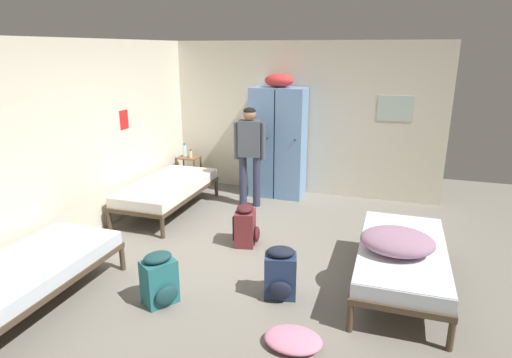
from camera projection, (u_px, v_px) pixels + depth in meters
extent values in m
plane|color=slate|center=(249.00, 260.00, 5.24)|extent=(8.80, 8.80, 0.00)
cube|color=beige|center=(302.00, 119.00, 7.38)|extent=(4.69, 0.06, 2.59)
cube|color=beige|center=(79.00, 143.00, 5.55)|extent=(0.06, 5.50, 2.59)
cube|color=#B7CCBC|center=(396.00, 108.00, 6.83)|extent=(0.55, 0.01, 0.40)
cube|color=red|center=(124.00, 120.00, 6.37)|extent=(0.01, 0.20, 0.28)
cube|color=#6B93C6|center=(265.00, 142.00, 7.38)|extent=(0.44, 0.52, 1.85)
cylinder|color=black|center=(267.00, 138.00, 7.05)|extent=(0.02, 0.03, 0.02)
cube|color=#6B93C6|center=(291.00, 144.00, 7.24)|extent=(0.44, 0.52, 1.85)
cylinder|color=black|center=(295.00, 140.00, 6.92)|extent=(0.02, 0.03, 0.02)
ellipsoid|color=red|center=(279.00, 80.00, 7.00)|extent=(0.48, 0.36, 0.22)
cylinder|color=brown|center=(177.00, 174.00, 7.84)|extent=(0.03, 0.03, 0.55)
cylinder|color=brown|center=(195.00, 175.00, 7.73)|extent=(0.03, 0.03, 0.55)
cylinder|color=brown|center=(184.00, 170.00, 8.08)|extent=(0.03, 0.03, 0.55)
cylinder|color=brown|center=(201.00, 171.00, 7.98)|extent=(0.03, 0.03, 0.55)
cube|color=brown|center=(189.00, 177.00, 7.93)|extent=(0.38, 0.30, 0.02)
cube|color=brown|center=(188.00, 158.00, 7.83)|extent=(0.38, 0.30, 0.02)
cylinder|color=#473828|center=(109.00, 221.00, 6.05)|extent=(0.06, 0.06, 0.28)
cylinder|color=#473828|center=(162.00, 229.00, 5.80)|extent=(0.06, 0.06, 0.28)
cylinder|color=#473828|center=(173.00, 183.00, 7.72)|extent=(0.06, 0.06, 0.28)
cylinder|color=#473828|center=(216.00, 188.00, 7.47)|extent=(0.06, 0.06, 0.28)
cube|color=#473828|center=(168.00, 193.00, 6.71)|extent=(0.90, 1.90, 0.06)
cube|color=silver|center=(168.00, 186.00, 6.68)|extent=(0.87, 1.84, 0.14)
cube|color=silver|center=(167.00, 182.00, 6.66)|extent=(0.86, 1.82, 0.01)
cylinder|color=#473828|center=(63.00, 248.00, 5.22)|extent=(0.06, 0.06, 0.28)
cylinder|color=#473828|center=(122.00, 259.00, 4.97)|extent=(0.06, 0.06, 0.28)
cube|color=#473828|center=(28.00, 278.00, 4.21)|extent=(0.90, 1.90, 0.06)
cube|color=silver|center=(26.00, 269.00, 4.18)|extent=(0.87, 1.84, 0.14)
cube|color=silver|center=(25.00, 262.00, 4.16)|extent=(0.86, 1.82, 0.01)
cylinder|color=#473828|center=(436.00, 245.00, 5.31)|extent=(0.06, 0.06, 0.28)
cylinder|color=#473828|center=(366.00, 236.00, 5.56)|extent=(0.06, 0.06, 0.28)
cylinder|color=#473828|center=(451.00, 336.00, 3.64)|extent=(0.06, 0.06, 0.28)
cylinder|color=#473828|center=(350.00, 318.00, 3.89)|extent=(0.06, 0.06, 0.28)
cube|color=#473828|center=(401.00, 261.00, 4.55)|extent=(0.90, 1.90, 0.06)
cube|color=silver|center=(402.00, 253.00, 4.52)|extent=(0.87, 1.84, 0.14)
cube|color=silver|center=(403.00, 246.00, 4.50)|extent=(0.86, 1.82, 0.01)
ellipsoid|color=gray|center=(397.00, 241.00, 4.34)|extent=(0.73, 0.63, 0.23)
cylinder|color=#2D334C|center=(257.00, 181.00, 6.92)|extent=(0.12, 0.12, 0.83)
cylinder|color=#2D334C|center=(243.00, 181.00, 6.95)|extent=(0.12, 0.12, 0.83)
cube|color=#474C56|center=(250.00, 139.00, 6.73)|extent=(0.37, 0.26, 0.57)
cylinder|color=#474C56|center=(263.00, 142.00, 6.71)|extent=(0.08, 0.08, 0.59)
cylinder|color=#474C56|center=(236.00, 141.00, 6.77)|extent=(0.08, 0.08, 0.59)
sphere|color=#936B4C|center=(250.00, 114.00, 6.62)|extent=(0.20, 0.20, 0.20)
ellipsoid|color=black|center=(250.00, 111.00, 6.60)|extent=(0.19, 0.19, 0.11)
cylinder|color=#B2DBEA|center=(185.00, 151.00, 7.83)|extent=(0.07, 0.07, 0.21)
cylinder|color=#2666B2|center=(184.00, 144.00, 7.80)|extent=(0.04, 0.04, 0.03)
cylinder|color=beige|center=(191.00, 154.00, 7.75)|extent=(0.05, 0.05, 0.13)
cylinder|color=black|center=(191.00, 150.00, 7.72)|extent=(0.03, 0.03, 0.03)
cube|color=#23666B|center=(159.00, 282.00, 4.31)|extent=(0.38, 0.40, 0.46)
ellipsoid|color=#193D42|center=(167.00, 296.00, 4.22)|extent=(0.20, 0.24, 0.20)
ellipsoid|color=#193D42|center=(158.00, 257.00, 4.23)|extent=(0.34, 0.36, 0.10)
cube|color=black|center=(145.00, 277.00, 4.35)|extent=(0.05, 0.05, 0.32)
cube|color=black|center=(161.00, 272.00, 4.45)|extent=(0.05, 0.05, 0.32)
cube|color=maroon|center=(245.00, 228.00, 5.60)|extent=(0.30, 0.36, 0.46)
ellipsoid|color=#42191E|center=(257.00, 234.00, 5.60)|extent=(0.12, 0.25, 0.20)
ellipsoid|color=#42191E|center=(245.00, 208.00, 5.52)|extent=(0.27, 0.32, 0.10)
cube|color=black|center=(234.00, 228.00, 5.52)|extent=(0.03, 0.05, 0.32)
cube|color=black|center=(236.00, 223.00, 5.69)|extent=(0.03, 0.05, 0.32)
cube|color=navy|center=(280.00, 276.00, 4.42)|extent=(0.37, 0.31, 0.46)
ellipsoid|color=black|center=(280.00, 291.00, 4.30)|extent=(0.25, 0.14, 0.20)
ellipsoid|color=black|center=(281.00, 252.00, 4.34)|extent=(0.33, 0.28, 0.10)
cube|color=black|center=(272.00, 267.00, 4.55)|extent=(0.05, 0.04, 0.32)
cube|color=black|center=(289.00, 268.00, 4.54)|extent=(0.05, 0.04, 0.32)
ellipsoid|color=pink|center=(293.00, 340.00, 3.72)|extent=(0.51, 0.40, 0.11)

